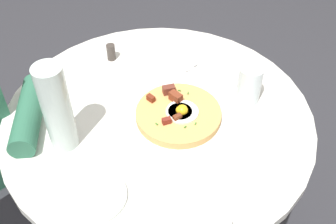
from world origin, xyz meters
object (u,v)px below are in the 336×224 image
object	(u,v)px
bread_plate	(95,196)
water_glass	(249,84)
fork	(176,53)
water_bottle	(57,108)
knife	(168,58)
breakfast_pizza	(178,113)
pizza_plate	(178,119)
pepper_shaker	(111,52)
dining_table	(159,152)

from	to	relation	value
bread_plate	water_glass	bearing A→B (deg)	-3.66
fork	water_bottle	bearing A→B (deg)	96.65
fork	knife	xyz separation A→B (m)	(-0.04, -0.00, 0.00)
breakfast_pizza	bread_plate	size ratio (longest dim) A/B	1.57
knife	water_glass	bearing A→B (deg)	-175.13
pizza_plate	breakfast_pizza	xyz separation A→B (m)	(0.00, 0.00, 0.02)
knife	water_glass	distance (m)	0.30
bread_plate	pepper_shaker	distance (m)	0.53
fork	pepper_shaker	bearing A→B (deg)	50.21
knife	bread_plate	bearing A→B (deg)	116.40
water_bottle	pepper_shaker	distance (m)	0.38
bread_plate	fork	world-z (taller)	bread_plate
breakfast_pizza	bread_plate	distance (m)	0.32
pepper_shaker	breakfast_pizza	bearing A→B (deg)	-96.59
fork	pepper_shaker	world-z (taller)	pepper_shaker
breakfast_pizza	knife	size ratio (longest dim) A/B	1.30
water_glass	dining_table	bearing A→B (deg)	149.51
knife	water_bottle	size ratio (longest dim) A/B	0.72
pizza_plate	pepper_shaker	world-z (taller)	pepper_shaker
fork	bread_plate	bearing A→B (deg)	114.84
water_glass	knife	bearing A→B (deg)	96.64
dining_table	water_bottle	world-z (taller)	water_bottle
breakfast_pizza	dining_table	bearing A→B (deg)	114.12
dining_table	water_bottle	bearing A→B (deg)	159.92
fork	water_glass	world-z (taller)	water_glass
pizza_plate	bread_plate	xyz separation A→B (m)	(-0.32, -0.04, -0.00)
dining_table	fork	distance (m)	0.33
pizza_plate	pepper_shaker	size ratio (longest dim) A/B	5.27
dining_table	pepper_shaker	bearing A→B (deg)	77.36
fork	water_bottle	size ratio (longest dim) A/B	0.72
knife	fork	bearing A→B (deg)	-90.00
pepper_shaker	water_glass	bearing A→B (deg)	-68.93
breakfast_pizza	fork	world-z (taller)	breakfast_pizza
pizza_plate	water_bottle	distance (m)	0.33
bread_plate	water_glass	distance (m)	0.53
pizza_plate	knife	distance (m)	0.28
dining_table	water_glass	bearing A→B (deg)	-30.49
fork	pizza_plate	bearing A→B (deg)	134.85
pizza_plate	fork	size ratio (longest dim) A/B	1.59
bread_plate	water_bottle	distance (m)	0.23
bread_plate	pizza_plate	bearing A→B (deg)	7.95
bread_plate	knife	world-z (taller)	bread_plate
pizza_plate	bread_plate	distance (m)	0.32
pizza_plate	knife	bearing A→B (deg)	51.89
dining_table	water_glass	xyz separation A→B (m)	(0.23, -0.13, 0.22)
dining_table	bread_plate	world-z (taller)	bread_plate
breakfast_pizza	knife	bearing A→B (deg)	51.88
bread_plate	pepper_shaker	world-z (taller)	pepper_shaker
dining_table	water_glass	distance (m)	0.35
water_glass	pepper_shaker	xyz separation A→B (m)	(-0.16, 0.43, -0.03)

